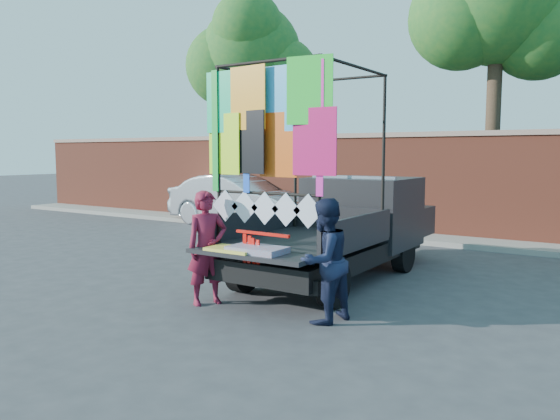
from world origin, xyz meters
The scene contains 10 objects.
ground centered at (0.00, 0.00, 0.00)m, with size 90.00×90.00×0.00m, color #38383A.
brick_wall centered at (0.00, 7.00, 1.33)m, with size 30.00×0.45×2.61m.
curb centered at (0.00, 6.30, 0.06)m, with size 30.00×1.20×0.12m, color gray.
tree_left centered at (-6.48, 8.12, 5.12)m, with size 4.20×3.30×7.05m.
tree_mid centered at (1.02, 8.12, 5.70)m, with size 4.20×3.30×7.73m.
pickup_truck centered at (-0.05, 2.22, 0.83)m, with size 2.09×5.25×3.30m.
sedan centered at (-5.49, 6.20, 0.73)m, with size 1.55×4.45×1.47m, color silver.
woman centered at (-0.83, -0.65, 0.79)m, with size 0.58×0.38×1.58m, color maroon.
man centered at (0.92, -0.49, 0.77)m, with size 0.75×0.58×1.54m, color #151B34.
streamer_bundle centered at (-0.05, -0.58, 0.87)m, with size 0.86×0.09×0.60m.
Camera 1 is at (4.07, -6.33, 2.10)m, focal length 35.00 mm.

